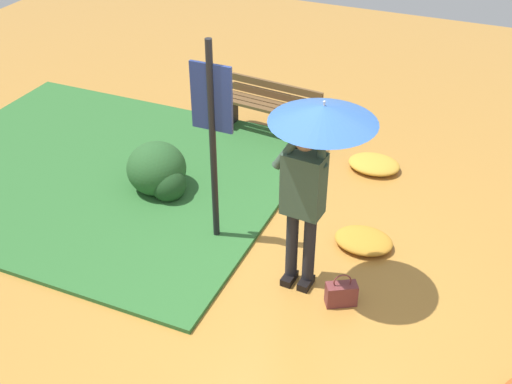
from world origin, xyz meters
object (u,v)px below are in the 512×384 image
Objects in this scene: person_with_umbrella at (314,150)px; park_bench at (273,109)px; handbag at (341,294)px; info_sign_post at (212,121)px.

park_bench is (-1.50, 2.75, -1.15)m from person_with_umbrella.
park_bench is at bearing 118.52° from person_with_umbrella.
person_with_umbrella is 3.34m from park_bench.
handbag is at bearing -21.07° from person_with_umbrella.
info_sign_post is (-1.17, 0.32, -0.11)m from person_with_umbrella.
handbag is (1.58, -0.48, -1.32)m from info_sign_post.
info_sign_post is at bearing 163.21° from handbag.
person_with_umbrella is at bearing -15.25° from info_sign_post.
info_sign_post is 2.67m from park_bench.
handbag is (0.41, -0.16, -1.42)m from person_with_umbrella.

